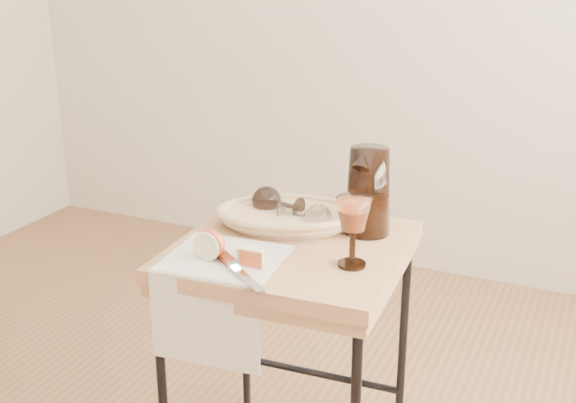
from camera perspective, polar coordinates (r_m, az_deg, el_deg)
The scene contains 10 objects.
side_table at distance 2.02m, azimuth 0.24°, elevation -12.65°, with size 0.56×0.56×0.71m, color olive, non-canonical shape.
tea_towel at distance 1.77m, azimuth -4.95°, elevation -4.42°, with size 0.27×0.25×0.01m, color white.
bread_basket at distance 1.96m, azimuth 0.02°, elevation -1.25°, with size 0.34×0.24×0.05m, color #A0784A, non-canonical shape.
goblet_lying_a at distance 1.98m, azimuth -0.60°, elevation -0.19°, with size 0.13×0.08×0.08m, color #2E1F1A, non-canonical shape.
goblet_lying_b at distance 1.92m, azimuth 1.14°, elevation -1.00°, with size 0.11×0.07×0.07m, color white, non-canonical shape.
pitcher at distance 1.90m, azimuth 6.26°, elevation 0.81°, with size 0.16×0.24×0.27m, color black, non-canonical shape.
wine_goblet at distance 1.71m, azimuth 5.06°, elevation -2.36°, with size 0.08×0.08×0.17m, color white, non-canonical shape.
apple_half at distance 1.76m, azimuth -6.00°, elevation -3.27°, with size 0.08×0.04×0.07m, color red.
apple_wedge at distance 1.72m, azimuth -2.92°, elevation -4.23°, with size 0.06×0.03×0.04m, color #F3EAB9.
table_knife at distance 1.70m, azimuth -4.10°, elevation -5.07°, with size 0.25×0.03×0.02m, color silver, non-canonical shape.
Camera 1 is at (1.01, -1.30, 1.43)m, focal length 45.72 mm.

